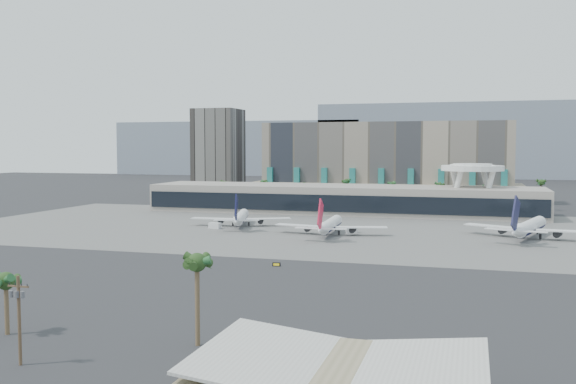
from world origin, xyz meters
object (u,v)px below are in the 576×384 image
(airliner_left, at_px, (241,217))
(service_vehicle_b, at_px, (352,230))
(airliner_right, at_px, (529,227))
(taxiway_sign, at_px, (276,264))
(utility_pole, at_px, (19,312))
(service_vehicle_a, at_px, (215,226))
(airliner_centre, at_px, (330,225))

(airliner_left, xyz_separation_m, service_vehicle_b, (42.35, -6.89, -2.31))
(airliner_right, bearing_deg, service_vehicle_b, -161.22)
(airliner_left, bearing_deg, taxiway_sign, -78.45)
(utility_pole, bearing_deg, service_vehicle_a, 102.23)
(airliner_right, height_order, service_vehicle_b, airliner_right)
(airliner_left, bearing_deg, service_vehicle_a, -139.44)
(airliner_left, relative_size, service_vehicle_a, 8.47)
(airliner_centre, height_order, airliner_right, airliner_right)
(airliner_left, relative_size, service_vehicle_b, 9.60)
(airliner_right, xyz_separation_m, service_vehicle_b, (-56.16, -2.16, -2.77))
(service_vehicle_a, relative_size, service_vehicle_b, 1.13)
(airliner_centre, distance_m, service_vehicle_b, 9.57)
(service_vehicle_a, xyz_separation_m, taxiway_sign, (42.04, -62.30, -0.62))
(service_vehicle_b, bearing_deg, service_vehicle_a, 159.34)
(airliner_right, height_order, service_vehicle_a, airliner_right)
(airliner_left, distance_m, service_vehicle_b, 42.97)
(airliner_right, bearing_deg, airliner_centre, -155.04)
(airliner_centre, height_order, service_vehicle_a, airliner_centre)
(airliner_left, xyz_separation_m, airliner_right, (98.52, -4.73, 0.47))
(airliner_left, distance_m, airliner_right, 98.63)
(airliner_centre, bearing_deg, service_vehicle_a, 171.28)
(utility_pole, xyz_separation_m, service_vehicle_a, (-30.23, 139.41, -6.07))
(utility_pole, relative_size, service_vehicle_b, 3.10)
(airliner_centre, relative_size, airliner_right, 0.92)
(airliner_left, xyz_separation_m, service_vehicle_a, (-6.28, -9.17, -2.23))
(utility_pole, bearing_deg, airliner_left, 99.16)
(utility_pole, distance_m, service_vehicle_a, 142.78)
(airliner_right, relative_size, service_vehicle_b, 10.89)
(airliner_left, relative_size, airliner_right, 0.88)
(utility_pole, relative_size, taxiway_sign, 5.93)
(service_vehicle_b, bearing_deg, utility_pole, -120.74)
(utility_pole, bearing_deg, airliner_right, 62.60)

